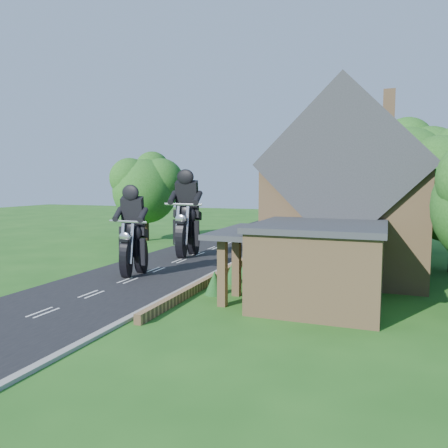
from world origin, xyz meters
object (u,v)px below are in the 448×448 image
(motorcycle_follow, at_px, (187,244))
(annex, at_px, (316,262))
(motorcycle_lead, at_px, (134,262))
(garden_wall, at_px, (237,265))
(house, at_px, (347,197))

(motorcycle_follow, bearing_deg, annex, 143.56)
(motorcycle_lead, relative_size, motorcycle_follow, 0.83)
(garden_wall, xyz_separation_m, motorcycle_lead, (-4.65, -3.85, 0.55))
(annex, bearing_deg, motorcycle_lead, 169.18)
(house, xyz_separation_m, motorcycle_lead, (-10.84, -4.85, -3.59))
(motorcycle_follow, bearing_deg, garden_wall, 152.36)
(annex, height_order, motorcycle_follow, annex)
(garden_wall, relative_size, house, 2.15)
(house, relative_size, motorcycle_follow, 5.31)
(house, distance_m, motorcycle_follow, 11.42)
(annex, bearing_deg, house, 84.76)
(garden_wall, height_order, motorcycle_lead, motorcycle_lead)
(garden_wall, relative_size, motorcycle_follow, 11.40)
(motorcycle_lead, bearing_deg, motorcycle_follow, -87.51)
(house, xyz_separation_m, motorcycle_follow, (-10.74, 1.79, -3.44))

